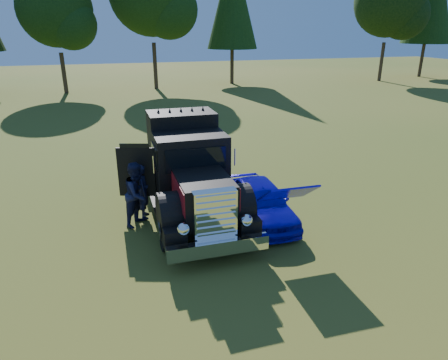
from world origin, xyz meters
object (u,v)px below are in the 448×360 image
diamond_t_truck (188,173)px  hotrod_coupe (261,201)px  spectator_near (143,191)px  spectator_far (138,194)px

diamond_t_truck → hotrod_coupe: diamond_t_truck is taller
spectator_near → spectator_far: 0.48m
hotrod_coupe → spectator_far: bearing=167.0°
spectator_far → spectator_near: bearing=14.6°
diamond_t_truck → spectator_far: bearing=-165.2°
diamond_t_truck → spectator_near: bearing=179.9°
hotrod_coupe → spectator_far: spectator_far is taller
hotrod_coupe → spectator_far: (-3.50, 0.81, 0.33)m
spectator_near → spectator_far: (-0.20, -0.43, 0.10)m
hotrod_coupe → spectator_near: size_ratio=2.35×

